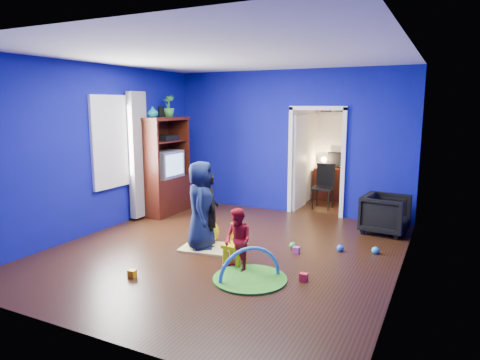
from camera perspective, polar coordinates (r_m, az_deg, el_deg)
The scene contains 34 objects.
floor at distance 6.65m, azimuth -2.00°, elevation -9.36°, with size 5.00×5.50×0.01m, color black.
ceiling at distance 6.31m, azimuth -2.16°, elevation 16.32°, with size 5.00×5.50×0.01m, color white.
wall_back at distance 8.82m, azimuth 6.49°, elevation 5.04°, with size 5.00×0.02×2.90m, color navy.
wall_front at distance 4.14m, azimuth -20.49°, elevation -1.14°, with size 5.00×0.02×2.90m, color navy.
wall_left at distance 7.82m, azimuth -18.45°, elevation 3.95°, with size 0.02×5.50×2.90m, color navy.
wall_right at distance 5.59m, azimuth 21.10°, elevation 1.57°, with size 0.02×5.50×2.90m, color navy.
alcove at distance 9.50m, azimuth 11.69°, elevation 4.03°, with size 1.00×1.75×2.50m, color silver, non-canonical shape.
armchair at distance 7.84m, azimuth 18.81°, elevation -4.31°, with size 0.72×0.74×0.68m, color black.
child_black at distance 6.67m, azimuth -4.07°, elevation -3.98°, with size 0.43×0.28×1.19m, color black.
child_navy at distance 6.57m, azimuth -5.24°, elevation -3.40°, with size 0.67×0.44×1.37m, color #0E1635.
toddler_red at distance 5.73m, azimuth -0.28°, elevation -8.05°, with size 0.42×0.33×0.86m, color #B5131C.
vase at distance 8.50m, azimuth -11.57°, elevation 8.88°, with size 0.21×0.21×0.21m, color #0D5369.
potted_plant at distance 8.92m, azimuth -9.52°, elevation 9.69°, with size 0.24×0.24×0.43m, color #2E7F30.
tv_armoire at distance 8.83m, azimuth -10.13°, elevation 1.88°, with size 0.58×1.14×1.96m, color #3D100A.
crt_tv at distance 8.80m, azimuth -9.92°, elevation 2.12°, with size 0.46×0.70×0.54m, color silver.
yellow_blanket at distance 6.75m, azimuth -4.44°, elevation -8.95°, with size 0.75×0.60×0.03m, color #F2E07A.
hopper_ball at distance 6.93m, azimuth -4.44°, elevation -6.84°, with size 0.40×0.40×0.40m, color yellow.
kid_chair at distance 6.02m, azimuth -0.71°, elevation -8.95°, with size 0.28×0.28×0.50m, color yellow.
play_mat at distance 5.61m, azimuth 1.33°, elevation -13.02°, with size 0.95×0.95×0.03m, color green.
toy_arch at distance 5.60m, azimuth 1.33°, elevation -12.95°, with size 0.85×0.85×0.05m, color #3F8CD8.
window_left at distance 8.05m, azimuth -16.66°, elevation 4.92°, with size 0.03×0.95×1.55m, color white.
curtain at distance 8.41m, azimuth -13.44°, elevation 3.22°, with size 0.14×0.42×2.40m, color slate.
doorway at distance 8.68m, azimuth 10.16°, elevation 2.21°, with size 1.16×0.10×2.10m, color white.
study_desk at distance 10.23m, azimuth 12.42°, elevation -0.53°, with size 0.88×0.44×0.75m, color #3D140A.
desk_monitor at distance 10.26m, azimuth 12.71°, elevation 2.74°, with size 0.40×0.05×0.32m, color black.
desk_lamp at distance 10.27m, azimuth 11.11°, elevation 2.69°, with size 0.14×0.14×0.14m, color #FFD88C.
folding_chair at distance 9.30m, azimuth 11.00°, elevation -0.99°, with size 0.40×0.40×0.92m, color black.
book_shelf at distance 10.17m, azimuth 12.93°, elevation 8.72°, with size 0.88×0.24×0.04m, color white.
toy_0 at distance 5.61m, azimuth 8.49°, elevation -12.68°, with size 0.10×0.08×0.10m, color red.
toy_1 at distance 6.80m, azimuth 17.60°, elevation -8.90°, with size 0.11×0.11×0.11m, color #269CD7.
toy_2 at distance 5.83m, azimuth -14.19°, elevation -12.02°, with size 0.10×0.08×0.10m, color #FDAD0D.
toy_3 at distance 6.75m, azimuth 7.05°, elevation -8.65°, with size 0.11×0.11×0.11m, color green.
toy_4 at distance 6.56m, azimuth 7.50°, elevation -9.26°, with size 0.10×0.08×0.10m, color #C349A5.
toy_5 at distance 6.76m, azimuth 13.21°, elevation -8.81°, with size 0.11×0.11×0.11m, color blue.
Camera 1 is at (2.99, -5.52, 2.21)m, focal length 32.00 mm.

